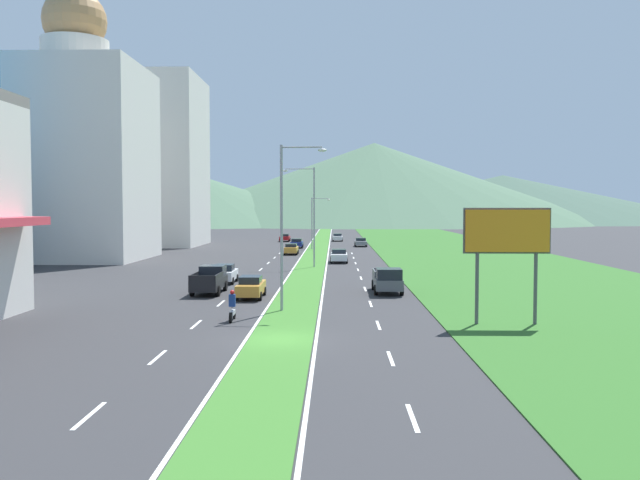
{
  "coord_description": "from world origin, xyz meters",
  "views": [
    {
      "loc": [
        2.66,
        -32.43,
        6.61
      ],
      "look_at": [
        0.85,
        49.67,
        2.46
      ],
      "focal_mm": 37.32,
      "sensor_mm": 36.0,
      "label": 1
    }
  ],
  "objects_px": {
    "car_2": "(339,256)",
    "motorcycle_rider": "(232,308)",
    "car_6": "(285,238)",
    "street_lamp_near": "(286,217)",
    "billboard_roadside": "(507,237)",
    "street_lamp_mid": "(311,210)",
    "street_lamp_far": "(314,219)",
    "car_5": "(338,237)",
    "pickup_truck_0": "(210,280)",
    "car_4": "(361,242)",
    "pickup_truck_1": "(388,280)",
    "car_3": "(225,274)",
    "car_7": "(291,249)",
    "car_1": "(251,287)",
    "car_0": "(297,243)"
  },
  "relations": [
    {
      "from": "car_2",
      "to": "car_7",
      "type": "bearing_deg",
      "value": -153.34
    },
    {
      "from": "car_3",
      "to": "car_5",
      "type": "distance_m",
      "value": 70.48
    },
    {
      "from": "street_lamp_near",
      "to": "car_1",
      "type": "bearing_deg",
      "value": 116.27
    },
    {
      "from": "billboard_roadside",
      "to": "car_3",
      "type": "height_order",
      "value": "billboard_roadside"
    },
    {
      "from": "street_lamp_mid",
      "to": "car_6",
      "type": "bearing_deg",
      "value": 97.32
    },
    {
      "from": "car_7",
      "to": "pickup_truck_1",
      "type": "xyz_separation_m",
      "value": [
        10.01,
        -40.62,
        0.21
      ]
    },
    {
      "from": "motorcycle_rider",
      "to": "billboard_roadside",
      "type": "bearing_deg",
      "value": -93.79
    },
    {
      "from": "car_1",
      "to": "car_5",
      "type": "height_order",
      "value": "car_1"
    },
    {
      "from": "car_6",
      "to": "pickup_truck_1",
      "type": "height_order",
      "value": "pickup_truck_1"
    },
    {
      "from": "car_2",
      "to": "motorcycle_rider",
      "type": "xyz_separation_m",
      "value": [
        -6.41,
        -40.32,
        -0.05
      ]
    },
    {
      "from": "street_lamp_far",
      "to": "car_2",
      "type": "relative_size",
      "value": 1.72
    },
    {
      "from": "street_lamp_near",
      "to": "motorcycle_rider",
      "type": "relative_size",
      "value": 5.23
    },
    {
      "from": "car_1",
      "to": "car_0",
      "type": "bearing_deg",
      "value": -0.01
    },
    {
      "from": "car_4",
      "to": "car_6",
      "type": "xyz_separation_m",
      "value": [
        -13.74,
        15.29,
        0.01
      ]
    },
    {
      "from": "billboard_roadside",
      "to": "car_6",
      "type": "xyz_separation_m",
      "value": [
        -18.97,
        88.19,
        -4.18
      ]
    },
    {
      "from": "car_6",
      "to": "car_1",
      "type": "bearing_deg",
      "value": -177.51
    },
    {
      "from": "car_6",
      "to": "motorcycle_rider",
      "type": "relative_size",
      "value": 2.25
    },
    {
      "from": "street_lamp_far",
      "to": "car_1",
      "type": "height_order",
      "value": "street_lamp_far"
    },
    {
      "from": "street_lamp_far",
      "to": "car_4",
      "type": "distance_m",
      "value": 11.48
    },
    {
      "from": "street_lamp_far",
      "to": "pickup_truck_0",
      "type": "relative_size",
      "value": 1.48
    },
    {
      "from": "car_0",
      "to": "car_5",
      "type": "bearing_deg",
      "value": -17.37
    },
    {
      "from": "car_5",
      "to": "car_2",
      "type": "bearing_deg",
      "value": -0.06
    },
    {
      "from": "street_lamp_mid",
      "to": "car_3",
      "type": "bearing_deg",
      "value": -114.82
    },
    {
      "from": "car_2",
      "to": "motorcycle_rider",
      "type": "distance_m",
      "value": 40.83
    },
    {
      "from": "street_lamp_mid",
      "to": "street_lamp_far",
      "type": "xyz_separation_m",
      "value": [
        -0.57,
        30.23,
        -1.52
      ]
    },
    {
      "from": "car_2",
      "to": "car_6",
      "type": "xyz_separation_m",
      "value": [
        -9.93,
        46.85,
        -0.05
      ]
    },
    {
      "from": "car_2",
      "to": "car_7",
      "type": "height_order",
      "value": "car_2"
    },
    {
      "from": "street_lamp_mid",
      "to": "pickup_truck_0",
      "type": "height_order",
      "value": "street_lamp_mid"
    },
    {
      "from": "street_lamp_near",
      "to": "pickup_truck_0",
      "type": "height_order",
      "value": "street_lamp_near"
    },
    {
      "from": "street_lamp_far",
      "to": "billboard_roadside",
      "type": "distance_m",
      "value": 66.35
    },
    {
      "from": "pickup_truck_0",
      "to": "pickup_truck_1",
      "type": "bearing_deg",
      "value": -89.16
    },
    {
      "from": "billboard_roadside",
      "to": "motorcycle_rider",
      "type": "bearing_deg",
      "value": 176.21
    },
    {
      "from": "street_lamp_mid",
      "to": "motorcycle_rider",
      "type": "height_order",
      "value": "street_lamp_mid"
    },
    {
      "from": "street_lamp_near",
      "to": "street_lamp_mid",
      "type": "distance_m",
      "value": 30.28
    },
    {
      "from": "street_lamp_mid",
      "to": "car_3",
      "type": "relative_size",
      "value": 2.7
    },
    {
      "from": "street_lamp_near",
      "to": "motorcycle_rider",
      "type": "xyz_separation_m",
      "value": [
        -2.85,
        -3.6,
        -5.2
      ]
    },
    {
      "from": "car_5",
      "to": "street_lamp_near",
      "type": "bearing_deg",
      "value": -2.43
    },
    {
      "from": "street_lamp_mid",
      "to": "street_lamp_near",
      "type": "bearing_deg",
      "value": -90.9
    },
    {
      "from": "street_lamp_far",
      "to": "car_6",
      "type": "relative_size",
      "value": 1.78
    },
    {
      "from": "car_0",
      "to": "car_2",
      "type": "relative_size",
      "value": 0.9
    },
    {
      "from": "street_lamp_near",
      "to": "pickup_truck_1",
      "type": "relative_size",
      "value": 1.94
    },
    {
      "from": "car_5",
      "to": "motorcycle_rider",
      "type": "bearing_deg",
      "value": -4.17
    },
    {
      "from": "car_3",
      "to": "car_7",
      "type": "distance_m",
      "value": 34.47
    },
    {
      "from": "car_2",
      "to": "car_6",
      "type": "relative_size",
      "value": 1.03
    },
    {
      "from": "billboard_roadside",
      "to": "car_2",
      "type": "height_order",
      "value": "billboard_roadside"
    },
    {
      "from": "street_lamp_near",
      "to": "car_5",
      "type": "xyz_separation_m",
      "value": [
        3.61,
        85.1,
        -5.2
      ]
    },
    {
      "from": "car_3",
      "to": "street_lamp_far",
      "type": "bearing_deg",
      "value": -7.99
    },
    {
      "from": "street_lamp_mid",
      "to": "car_4",
      "type": "distance_m",
      "value": 39.01
    },
    {
      "from": "street_lamp_far",
      "to": "car_7",
      "type": "relative_size",
      "value": 1.8
    },
    {
      "from": "street_lamp_far",
      "to": "car_5",
      "type": "distance_m",
      "value": 25.18
    }
  ]
}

